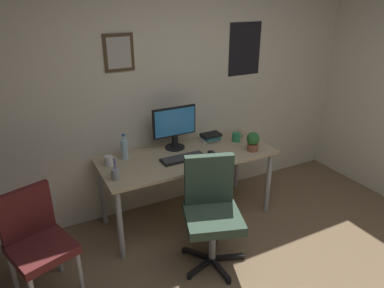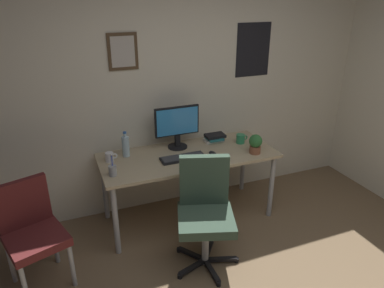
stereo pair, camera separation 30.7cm
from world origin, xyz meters
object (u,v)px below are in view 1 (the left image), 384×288
(computer_mouse, at_px, (212,153))
(book_stack_left, at_px, (210,137))
(coffee_mug_far, at_px, (109,161))
(potted_plant, at_px, (253,141))
(water_bottle, at_px, (124,149))
(monitor, at_px, (175,126))
(side_chair, at_px, (37,239))
(pen_cup, at_px, (115,173))
(keyboard, at_px, (183,158))
(coffee_mug_near, at_px, (236,137))
(office_chair, at_px, (211,206))

(computer_mouse, distance_m, book_stack_left, 0.35)
(coffee_mug_far, height_order, potted_plant, potted_plant)
(potted_plant, distance_m, book_stack_left, 0.49)
(water_bottle, bearing_deg, monitor, 1.60)
(side_chair, height_order, coffee_mug_far, side_chair)
(water_bottle, distance_m, potted_plant, 1.26)
(coffee_mug_far, bearing_deg, book_stack_left, 4.00)
(coffee_mug_far, height_order, book_stack_left, coffee_mug_far)
(side_chair, relative_size, pen_cup, 4.38)
(computer_mouse, relative_size, water_bottle, 0.44)
(coffee_mug_far, distance_m, pen_cup, 0.29)
(book_stack_left, bearing_deg, side_chair, -162.38)
(water_bottle, xyz_separation_m, book_stack_left, (0.95, 0.01, -0.06))
(keyboard, height_order, pen_cup, pen_cup)
(side_chair, height_order, computer_mouse, side_chair)
(water_bottle, height_order, potted_plant, water_bottle)
(water_bottle, distance_m, coffee_mug_far, 0.19)
(coffee_mug_near, bearing_deg, keyboard, -168.58)
(monitor, distance_m, pen_cup, 0.83)
(monitor, distance_m, book_stack_left, 0.46)
(office_chair, bearing_deg, coffee_mug_far, 130.14)
(office_chair, distance_m, coffee_mug_near, 1.03)
(water_bottle, bearing_deg, pen_cup, -118.82)
(book_stack_left, bearing_deg, coffee_mug_near, -29.39)
(water_bottle, distance_m, book_stack_left, 0.95)
(keyboard, relative_size, coffee_mug_far, 3.73)
(coffee_mug_near, distance_m, book_stack_left, 0.28)
(keyboard, distance_m, pen_cup, 0.69)
(coffee_mug_near, height_order, book_stack_left, coffee_mug_near)
(computer_mouse, distance_m, coffee_mug_far, 0.98)
(keyboard, distance_m, potted_plant, 0.73)
(office_chair, relative_size, side_chair, 1.09)
(water_bottle, relative_size, book_stack_left, 1.17)
(computer_mouse, bearing_deg, office_chair, -120.17)
(potted_plant, bearing_deg, coffee_mug_near, 91.66)
(monitor, bearing_deg, potted_plant, -32.12)
(monitor, bearing_deg, book_stack_left, -0.55)
(potted_plant, bearing_deg, side_chair, -175.37)
(side_chair, bearing_deg, coffee_mug_far, 35.18)
(coffee_mug_far, relative_size, pen_cup, 0.58)
(side_chair, relative_size, coffee_mug_near, 6.88)
(coffee_mug_far, relative_size, book_stack_left, 0.54)
(monitor, bearing_deg, keyboard, -99.23)
(office_chair, relative_size, computer_mouse, 8.64)
(book_stack_left, bearing_deg, coffee_mug_far, -176.00)
(coffee_mug_near, bearing_deg, potted_plant, -88.34)
(office_chair, bearing_deg, coffee_mug_near, 44.69)
(side_chair, height_order, book_stack_left, side_chair)
(coffee_mug_near, xyz_separation_m, book_stack_left, (-0.24, 0.14, -0.01))
(keyboard, bearing_deg, monitor, 80.77)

